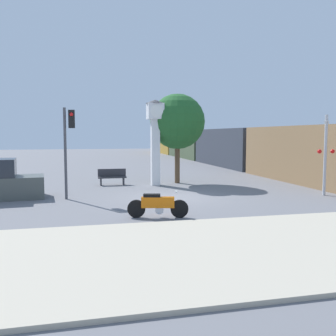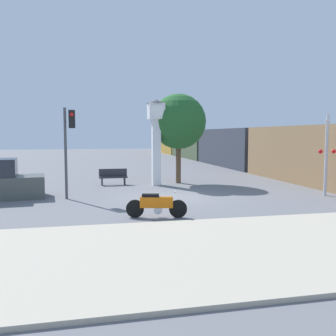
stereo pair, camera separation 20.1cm
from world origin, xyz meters
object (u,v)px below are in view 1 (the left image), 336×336
Objects in this scene: street_tree at (177,122)px; bench at (112,176)px; clock_tower at (155,129)px; traffic_light at (68,136)px; freight_train at (207,145)px; railroad_crossing_signal at (326,152)px; motorcycle at (158,205)px.

bench is (-3.86, -0.02, -3.14)m from street_tree.
clock_tower is 5.94m from traffic_light.
clock_tower is 0.10× the size of freight_train.
railroad_crossing_signal is 0.72× the size of street_tree.
clock_tower is at bearing -117.57° from freight_train.
motorcycle is 9.29m from railroad_crossing_signal.
motorcycle is 8.86m from clock_tower.
railroad_crossing_signal is 2.38× the size of bench.
traffic_light is 0.77× the size of street_tree.
railroad_crossing_signal is at bearing -32.11° from bench.
traffic_light reaches higher than motorcycle.
clock_tower reaches higher than traffic_light.
clock_tower is at bearing -13.91° from bench.
freight_train is 9.39× the size of street_tree.
motorcycle is at bearing -84.58° from bench.
street_tree is at bearing 35.23° from traffic_light.
traffic_light reaches higher than freight_train.
clock_tower is 0.92× the size of street_tree.
traffic_light is 7.51m from street_tree.
traffic_light is at bearing -141.53° from clock_tower.
clock_tower is 3.66m from bench.
street_tree reaches higher than traffic_light.
railroad_crossing_signal is 8.39m from street_tree.
bench is at bearing -124.20° from freight_train.
freight_train is (9.31, 17.84, -1.48)m from clock_tower.
motorcycle is 0.55× the size of railroad_crossing_signal.
railroad_crossing_signal reaches higher than motorcycle.
street_tree is (-7.86, -17.22, 1.93)m from freight_train.
motorcycle is 1.30× the size of bench.
street_tree reaches higher than clock_tower.
traffic_light is 11.90m from railroad_crossing_signal.
freight_train is at bearing 62.43° from clock_tower.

